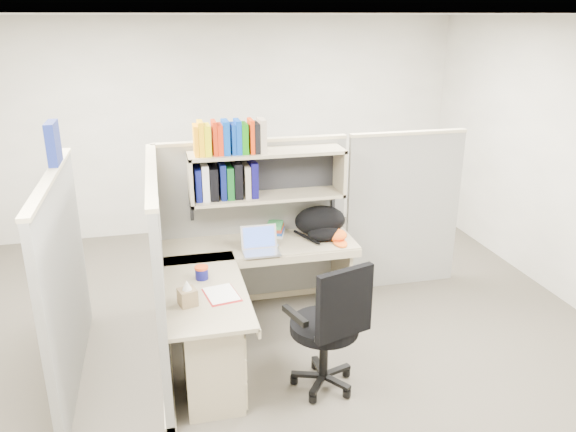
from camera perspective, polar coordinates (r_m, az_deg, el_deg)
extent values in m
plane|color=#343128|center=(4.97, -1.48, -13.13)|extent=(6.00, 6.00, 0.00)
plane|color=#A9A599|center=(7.26, -6.51, 8.96)|extent=(6.00, 0.00, 6.00)
plane|color=silver|center=(4.17, -1.83, 19.81)|extent=(6.00, 6.00, 0.00)
cube|color=slate|center=(5.40, -3.52, -0.84)|extent=(1.80, 0.06, 1.60)
cube|color=tan|center=(5.17, -3.71, 7.65)|extent=(1.80, 0.08, 0.03)
cube|color=slate|center=(4.50, -12.91, -5.67)|extent=(0.06, 1.80, 1.60)
cube|color=tan|center=(4.23, -13.74, 4.37)|extent=(0.08, 1.80, 0.03)
cube|color=slate|center=(4.57, -21.74, -6.27)|extent=(0.06, 1.80, 1.60)
cube|color=slate|center=(5.84, 11.63, 0.41)|extent=(1.20, 0.06, 1.60)
cube|color=navy|center=(4.59, -22.75, 6.85)|extent=(0.07, 0.27, 0.32)
cube|color=white|center=(4.49, -12.91, -0.21)|extent=(0.00, 0.21, 0.28)
cube|color=gray|center=(5.01, -2.17, 6.47)|extent=(1.40, 0.34, 0.03)
cube|color=gray|center=(5.12, -2.11, 2.00)|extent=(1.40, 0.34, 0.03)
cube|color=gray|center=(4.98, -9.91, 3.66)|extent=(0.03, 0.34, 0.44)
cube|color=gray|center=(5.23, 5.27, 4.65)|extent=(0.03, 0.34, 0.44)
cube|color=black|center=(5.21, -2.48, 4.67)|extent=(1.38, 0.01, 0.41)
cube|color=#FF9A05|center=(4.88, -9.36, 7.61)|extent=(0.03, 0.20, 0.26)
cube|color=#FFB205|center=(4.88, -8.87, 7.81)|extent=(0.05, 0.20, 0.29)
cube|color=#DDD104|center=(4.89, -8.23, 7.68)|extent=(0.06, 0.20, 0.26)
cube|color=#B12207|center=(4.89, -7.50, 7.90)|extent=(0.04, 0.20, 0.29)
cube|color=red|center=(4.90, -6.99, 7.76)|extent=(0.05, 0.20, 0.26)
cube|color=#0538A1|center=(4.90, -6.38, 7.97)|extent=(0.06, 0.20, 0.29)
cube|color=#042F91|center=(4.91, -5.63, 7.85)|extent=(0.04, 0.20, 0.26)
cube|color=#0537A6|center=(4.91, -5.14, 8.05)|extent=(0.04, 0.20, 0.29)
cube|color=#0F7108|center=(4.92, -4.52, 7.91)|extent=(0.06, 0.20, 0.26)
cube|color=red|center=(4.93, -3.79, 8.13)|extent=(0.04, 0.20, 0.29)
cube|color=black|center=(4.94, -3.29, 7.98)|extent=(0.05, 0.20, 0.26)
cube|color=tan|center=(4.95, -2.68, 8.19)|extent=(0.06, 0.20, 0.29)
cube|color=#080D50|center=(5.02, -9.15, 3.29)|extent=(0.05, 0.24, 0.29)
cube|color=#BCBCBC|center=(5.02, -8.45, 3.50)|extent=(0.06, 0.24, 0.32)
cube|color=black|center=(5.03, -7.63, 3.40)|extent=(0.07, 0.24, 0.29)
cube|color=#060F45|center=(5.03, -6.71, 3.63)|extent=(0.05, 0.24, 0.32)
cube|color=#094414|center=(5.04, -6.00, 3.51)|extent=(0.06, 0.24, 0.29)
cube|color=black|center=(5.05, -5.19, 3.74)|extent=(0.07, 0.24, 0.32)
cube|color=gray|center=(5.06, -4.27, 3.64)|extent=(0.05, 0.24, 0.29)
cube|color=#0A0748|center=(5.07, -3.58, 3.85)|extent=(0.06, 0.24, 0.32)
cube|color=gray|center=(5.13, -2.86, -2.99)|extent=(1.74, 0.60, 0.03)
cube|color=gray|center=(4.37, -8.42, -7.43)|extent=(0.60, 1.34, 0.03)
cube|color=gray|center=(4.87, -2.21, -4.70)|extent=(1.74, 0.02, 0.07)
cube|color=gray|center=(4.41, -4.48, -7.48)|extent=(0.02, 1.34, 0.07)
cube|color=gray|center=(4.26, -7.71, -14.05)|extent=(0.40, 0.55, 0.68)
cube|color=tan|center=(4.17, -4.91, -11.47)|extent=(0.02, 0.50, 0.16)
cube|color=tan|center=(4.26, -4.84, -13.54)|extent=(0.02, 0.50, 0.16)
cube|color=tan|center=(4.39, -4.75, -15.94)|extent=(0.02, 0.50, 0.22)
cube|color=#B2B2B7|center=(4.17, -4.77, -11.46)|extent=(0.01, 0.12, 0.01)
cube|color=gray|center=(5.49, 5.42, -5.64)|extent=(0.03, 0.55, 0.70)
cylinder|color=#10105D|center=(4.49, -8.76, -5.79)|extent=(0.10, 0.10, 0.09)
cylinder|color=#E44615|center=(4.47, -8.79, -5.20)|extent=(0.11, 0.11, 0.02)
ellipsoid|color=#8CA6C7|center=(5.03, -1.52, -3.01)|extent=(0.12, 0.09, 0.04)
cylinder|color=white|center=(5.21, -3.11, -1.83)|extent=(0.07, 0.07, 0.11)
cylinder|color=black|center=(4.24, 3.71, -11.14)|extent=(0.51, 0.51, 0.08)
cube|color=black|center=(3.92, 5.77, -8.84)|extent=(0.44, 0.19, 0.51)
cylinder|color=black|center=(4.35, 3.65, -13.53)|extent=(0.07, 0.07, 0.45)
cylinder|color=black|center=(4.49, 3.57, -16.27)|extent=(0.49, 0.49, 0.11)
cube|color=black|center=(4.03, 0.71, -10.09)|extent=(0.13, 0.29, 0.04)
cube|color=black|center=(4.29, 6.61, -8.27)|extent=(0.13, 0.29, 0.04)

